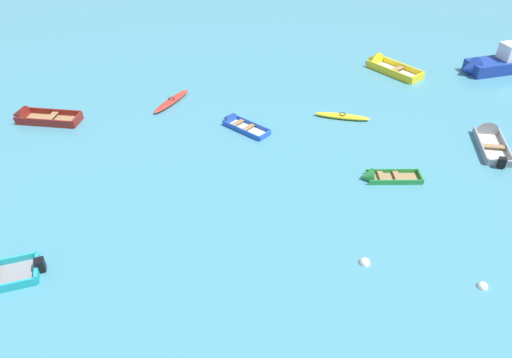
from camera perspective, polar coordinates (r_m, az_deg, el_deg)
name	(u,v)px	position (r m, az deg, el deg)	size (l,w,h in m)	color
rowboat_green_near_left	(377,177)	(25.31, 14.19, 0.22)	(3.22, 1.35, 0.91)	#99754C
kayak_yellow_far_right	(342,116)	(30.32, 10.18, 7.33)	(3.36, 1.70, 0.32)	yellow
rowboat_maroon_far_back	(33,117)	(32.63, -24.93, 6.68)	(4.44, 2.40, 1.24)	#99754C
motor_launch_deep_blue_back_row_left	(501,62)	(40.22, 26.98, 12.20)	(6.67, 2.60, 2.28)	navy
rowboat_grey_distant_center	(488,136)	(30.80, 25.81, 4.57)	(2.46, 4.31, 1.30)	beige
kayak_red_near_camera	(172,101)	(32.09, -9.96, 9.09)	(2.59, 3.29, 0.35)	red
rowboat_blue_back_row_center	(235,123)	(29.23, -2.50, 6.70)	(2.95, 3.15, 0.98)	beige
rowboat_yellow_outer_right	(382,64)	(37.97, 14.67, 13.00)	(3.63, 4.67, 1.43)	beige
mooring_buoy_central	(482,287)	(21.31, 25.22, -11.47)	(0.42, 0.42, 0.42)	silver
mooring_buoy_far_field	(365,263)	(20.72, 12.74, -9.68)	(0.46, 0.46, 0.46)	silver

